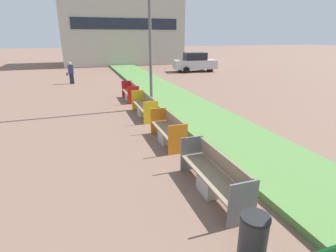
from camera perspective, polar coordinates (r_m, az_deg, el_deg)
name	(u,v)px	position (r m, az deg, el deg)	size (l,w,h in m)	color
planter_grass_strip	(209,121)	(11.02, 8.86, 1.16)	(2.80, 120.00, 0.18)	#568442
building_backdrop	(121,29)	(35.92, -10.21, 20.14)	(14.27, 8.03, 8.54)	#B2AD9E
bench_grey_frame	(214,178)	(6.17, 9.97, -11.01)	(0.65, 2.40, 0.94)	#ADA8A0
bench_orange_frame	(168,132)	(8.83, 0.08, -1.27)	(0.65, 2.02, 0.94)	#ADA8A0
bench_yellow_frame	(145,108)	(11.84, -5.05, 4.02)	(0.65, 2.39, 0.94)	#ADA8A0
bench_red_frame	(131,94)	(14.91, -8.09, 6.99)	(0.65, 1.89, 0.94)	#ADA8A0
litter_bin	(253,241)	(4.57, 17.92, -22.74)	(0.45, 0.45, 0.92)	#2D2D30
pedestrian_walking	(71,73)	(21.17, -20.38, 10.77)	(0.53, 0.24, 1.60)	#232633
parked_car_distant	(195,62)	(27.00, 5.87, 13.63)	(4.39, 2.29, 1.86)	#B7BABF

